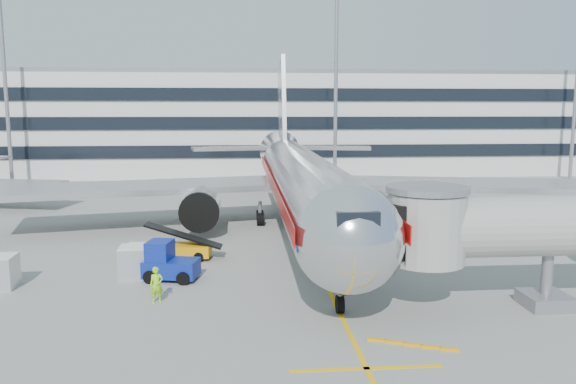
{
  "coord_description": "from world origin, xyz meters",
  "views": [
    {
      "loc": [
        -4.69,
        -34.1,
        9.9
      ],
      "look_at": [
        -1.42,
        5.86,
        4.0
      ],
      "focal_mm": 35.0,
      "sensor_mm": 36.0,
      "label": 1
    }
  ],
  "objects": [
    {
      "name": "lead_in_line",
      "position": [
        0.0,
        10.0,
        0.01
      ],
      "size": [
        0.25,
        70.0,
        0.01
      ],
      "primitive_type": "cube",
      "color": "#E9AD0C",
      "rests_on": "ground"
    },
    {
      "name": "belt_loader",
      "position": [
        -9.3,
        2.92,
        0.69
      ],
      "size": [
        5.16,
        2.21,
        2.43
      ],
      "color": "orange",
      "rests_on": "ground"
    },
    {
      "name": "terminal",
      "position": [
        0.0,
        57.95,
        7.8
      ],
      "size": [
        150.0,
        24.25,
        15.6
      ],
      "color": "silver",
      "rests_on": "ground"
    },
    {
      "name": "ramp_worker",
      "position": [
        -9.17,
        -5.77,
        0.95
      ],
      "size": [
        0.79,
        0.63,
        1.9
      ],
      "primitive_type": "imported",
      "rotation": [
        0.0,
        0.0,
        0.28
      ],
      "color": "#9BED18",
      "rests_on": "ground"
    },
    {
      "name": "light_mast_west",
      "position": [
        -35.0,
        42.0,
        14.88
      ],
      "size": [
        2.4,
        1.2,
        25.45
      ],
      "color": "gray",
      "rests_on": "ground"
    },
    {
      "name": "cargo_container_front",
      "position": [
        -10.85,
        -0.85,
        0.94
      ],
      "size": [
        1.94,
        1.94,
        1.88
      ],
      "color": "silver",
      "rests_on": "ground"
    },
    {
      "name": "baggage_tug",
      "position": [
        -9.12,
        -1.77,
        1.01
      ],
      "size": [
        3.39,
        2.52,
        2.32
      ],
      "color": "navy",
      "rests_on": "ground"
    },
    {
      "name": "cargo_container_right",
      "position": [
        -11.13,
        -1.07,
        0.94
      ],
      "size": [
        1.84,
        1.84,
        1.87
      ],
      "color": "silver",
      "rests_on": "ground"
    },
    {
      "name": "ground",
      "position": [
        0.0,
        0.0,
        0.0
      ],
      "size": [
        180.0,
        180.0,
        0.0
      ],
      "primitive_type": "plane",
      "color": "gray",
      "rests_on": "ground"
    },
    {
      "name": "main_jet",
      "position": [
        0.0,
        11.72,
        4.23
      ],
      "size": [
        50.95,
        48.7,
        16.06
      ],
      "color": "silver",
      "rests_on": "ground"
    },
    {
      "name": "stop_bar",
      "position": [
        0.0,
        -14.0,
        0.01
      ],
      "size": [
        6.0,
        0.25,
        0.01
      ],
      "primitive_type": "cube",
      "color": "#E9AD0C",
      "rests_on": "ground"
    },
    {
      "name": "light_mast_centre",
      "position": [
        8.0,
        42.0,
        14.88
      ],
      "size": [
        2.4,
        1.2,
        25.45
      ],
      "color": "gray",
      "rests_on": "ground"
    }
  ]
}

